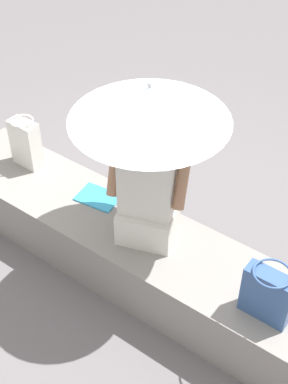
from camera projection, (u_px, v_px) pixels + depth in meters
ground_plane at (141, 275)px, 3.75m from camera, size 14.00×14.00×0.00m
stone_bench at (141, 255)px, 3.62m from camera, size 3.15×0.60×0.40m
person_seated at (148, 188)px, 3.22m from camera, size 0.51×0.38×0.90m
parasol at (150, 104)px, 2.87m from camera, size 0.89×0.89×1.07m
handbag_black at (268, 294)px, 2.90m from camera, size 0.27×0.20×0.34m
tote_bag_canvas at (26, 143)px, 3.91m from camera, size 0.22×0.16×0.38m
magazine at (98, 197)px, 3.73m from camera, size 0.30×0.24×0.01m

